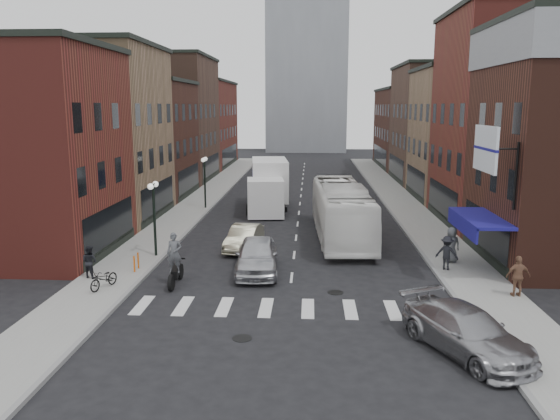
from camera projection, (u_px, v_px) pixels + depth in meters
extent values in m
plane|color=black|center=(291.00, 284.00, 25.00)|extent=(160.00, 160.00, 0.00)
cube|color=gray|center=(202.00, 200.00, 47.02)|extent=(3.00, 74.00, 0.15)
cube|color=gray|center=(401.00, 202.00, 46.09)|extent=(3.00, 74.00, 0.15)
cube|color=gray|center=(219.00, 201.00, 46.95)|extent=(0.20, 74.00, 0.16)
cube|color=gray|center=(383.00, 202.00, 46.19)|extent=(0.20, 74.00, 0.16)
cube|color=silver|center=(288.00, 308.00, 22.05)|extent=(12.00, 2.20, 0.01)
cube|color=maroon|center=(15.00, 154.00, 29.20)|extent=(10.00, 9.00, 11.00)
cube|color=black|center=(110.00, 226.00, 29.66)|extent=(0.08, 7.20, 2.20)
cube|color=black|center=(5.00, 45.00, 28.14)|extent=(10.30, 9.20, 0.30)
cube|color=#8A6C4C|center=(86.00, 135.00, 38.42)|extent=(10.00, 10.00, 12.00)
cube|color=black|center=(158.00, 198.00, 38.97)|extent=(0.08, 8.00, 2.20)
cube|color=black|center=(80.00, 45.00, 37.26)|extent=(10.30, 10.20, 0.30)
cube|color=#452118|center=(132.00, 141.00, 48.41)|extent=(10.00, 10.00, 10.00)
cube|color=black|center=(189.00, 179.00, 48.78)|extent=(0.08, 8.00, 2.20)
cube|color=black|center=(129.00, 81.00, 47.45)|extent=(10.30, 10.20, 0.30)
cube|color=#4F3427|center=(164.00, 120.00, 58.92)|extent=(10.00, 12.00, 13.00)
cube|color=black|center=(211.00, 166.00, 59.57)|extent=(0.08, 9.60, 2.20)
cube|color=black|center=(162.00, 57.00, 57.67)|extent=(10.30, 12.20, 0.30)
cube|color=maroon|center=(192.00, 125.00, 72.84)|extent=(10.00, 16.00, 11.00)
cube|color=black|center=(230.00, 155.00, 73.30)|extent=(0.08, 12.80, 2.20)
cube|color=black|center=(191.00, 82.00, 71.77)|extent=(10.30, 16.20, 0.30)
cube|color=black|center=(485.00, 231.00, 28.56)|extent=(0.08, 7.20, 2.20)
cube|color=maroon|center=(522.00, 122.00, 36.58)|extent=(10.00, 10.00, 14.00)
cube|color=black|center=(442.00, 200.00, 37.87)|extent=(0.08, 8.00, 2.20)
cube|color=black|center=(531.00, 10.00, 35.24)|extent=(10.30, 10.20, 0.30)
cube|color=#8A6C4C|center=(476.00, 136.00, 46.67)|extent=(10.00, 10.00, 11.00)
cube|color=black|center=(415.00, 181.00, 47.68)|extent=(0.08, 8.00, 2.20)
cube|color=black|center=(481.00, 68.00, 45.61)|extent=(10.30, 10.20, 0.30)
cube|color=#4F3427|center=(445.00, 126.00, 57.37)|extent=(10.00, 12.00, 12.00)
cube|color=black|center=(396.00, 167.00, 58.47)|extent=(0.08, 9.60, 2.20)
cube|color=black|center=(449.00, 65.00, 56.21)|extent=(10.30, 12.20, 0.30)
cube|color=#452118|center=(419.00, 129.00, 71.28)|extent=(10.00, 16.00, 10.00)
cube|color=black|center=(380.00, 155.00, 72.20)|extent=(0.08, 12.80, 2.20)
cube|color=black|center=(421.00, 89.00, 70.31)|extent=(10.30, 16.20, 0.30)
cube|color=navy|center=(480.00, 218.00, 26.44)|extent=(1.80, 5.00, 0.15)
cube|color=navy|center=(462.00, 225.00, 26.55)|extent=(0.10, 5.00, 0.70)
cylinder|color=black|center=(516.00, 176.00, 24.00)|extent=(0.12, 0.12, 3.00)
cylinder|color=black|center=(502.00, 149.00, 23.82)|extent=(1.40, 0.08, 0.08)
cube|color=silver|center=(486.00, 149.00, 23.85)|extent=(0.12, 3.00, 2.00)
cube|color=#9399A0|center=(307.00, 9.00, 96.78)|extent=(14.00, 14.00, 50.00)
cylinder|color=black|center=(155.00, 222.00, 28.95)|extent=(0.14, 0.14, 4.00)
cylinder|color=black|center=(153.00, 184.00, 28.57)|extent=(0.06, 0.90, 0.06)
sphere|color=white|center=(150.00, 187.00, 28.14)|extent=(0.32, 0.32, 0.32)
sphere|color=white|center=(155.00, 184.00, 29.02)|extent=(0.32, 0.32, 0.32)
cylinder|color=black|center=(205.00, 184.00, 42.68)|extent=(0.14, 0.14, 4.00)
cylinder|color=black|center=(204.00, 159.00, 42.30)|extent=(0.06, 0.90, 0.06)
sphere|color=white|center=(203.00, 160.00, 41.87)|extent=(0.32, 0.32, 0.32)
sphere|color=white|center=(205.00, 159.00, 42.75)|extent=(0.32, 0.32, 0.32)
cylinder|color=#D8590C|center=(134.00, 264.00, 26.29)|extent=(0.08, 0.08, 0.80)
cylinder|color=#D8590C|center=(138.00, 260.00, 26.88)|extent=(0.08, 0.08, 0.80)
cube|color=white|center=(265.00, 198.00, 39.74)|extent=(2.90, 3.09, 2.71)
cube|color=black|center=(265.00, 194.00, 39.69)|extent=(2.80, 1.80, 1.19)
cube|color=white|center=(270.00, 179.00, 43.63)|extent=(3.32, 5.90, 3.14)
cube|color=navy|center=(270.00, 179.00, 43.63)|extent=(2.98, 2.46, 1.30)
cube|color=black|center=(269.00, 202.00, 43.75)|extent=(3.15, 7.27, 0.38)
cylinder|color=black|center=(249.00, 210.00, 40.21)|extent=(0.30, 0.98, 0.98)
cylinder|color=black|center=(283.00, 210.00, 40.07)|extent=(0.30, 0.98, 0.98)
cylinder|color=black|center=(254.00, 201.00, 43.82)|extent=(0.30, 0.98, 0.98)
cylinder|color=black|center=(285.00, 202.00, 43.68)|extent=(0.30, 0.98, 0.98)
cylinder|color=black|center=(257.00, 197.00, 45.95)|extent=(0.30, 0.98, 0.98)
cylinder|color=black|center=(286.00, 197.00, 45.81)|extent=(0.30, 0.98, 0.98)
cylinder|color=black|center=(180.00, 271.00, 25.70)|extent=(0.16, 0.74, 0.74)
cylinder|color=black|center=(171.00, 283.00, 24.06)|extent=(0.16, 0.74, 0.74)
cube|color=black|center=(176.00, 272.00, 24.83)|extent=(0.46, 1.37, 0.39)
cube|color=black|center=(179.00, 259.00, 25.35)|extent=(0.62, 0.15, 0.07)
imported|color=#505256|center=(174.00, 253.00, 24.55)|extent=(0.73, 0.53, 1.85)
imported|color=white|center=(341.00, 211.00, 33.49)|extent=(3.44, 12.32, 3.40)
imported|color=silver|center=(257.00, 256.00, 26.63)|extent=(2.32, 5.14, 1.71)
imported|color=beige|center=(244.00, 238.00, 30.91)|extent=(1.97, 4.36, 1.39)
imported|color=#A4A4A9|center=(466.00, 331.00, 17.95)|extent=(4.17, 5.58, 1.50)
imported|color=black|center=(104.00, 279.00, 23.91)|extent=(1.12, 1.79, 0.89)
imported|color=black|center=(90.00, 262.00, 25.37)|extent=(0.85, 0.66, 1.54)
imported|color=black|center=(447.00, 253.00, 26.62)|extent=(1.21, 0.93, 1.68)
imported|color=brown|center=(518.00, 276.00, 22.87)|extent=(1.06, 0.59, 1.75)
imported|color=#515558|center=(451.00, 245.00, 27.89)|extent=(0.95, 0.69, 1.82)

